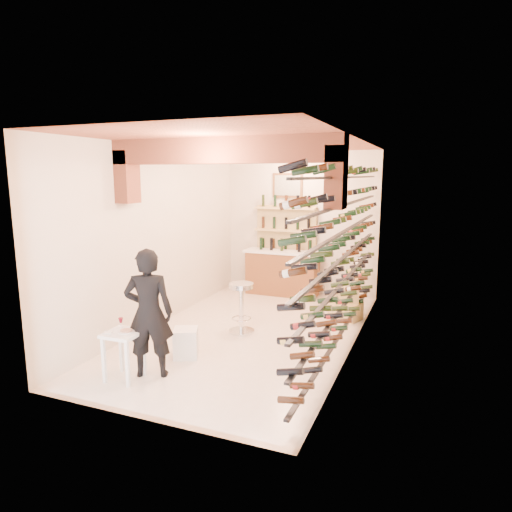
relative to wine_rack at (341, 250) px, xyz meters
The scene contains 11 objects.
ground 2.18m from the wine_rack, behind, with size 6.00×6.00×0.00m, color beige.
room_shell 1.70m from the wine_rack, behind, with size 3.52×6.02×3.21m.
wine_rack is the anchor object (origin of this frame).
back_counter 3.38m from the wine_rack, 124.66° to the left, with size 1.70×0.62×1.29m.
back_shelving 3.44m from the wine_rack, 122.37° to the left, with size 1.40×0.31×2.73m.
tasting_table 3.43m from the wine_rack, 136.95° to the right, with size 0.47×0.47×0.79m.
white_stool 2.74m from the wine_rack, 147.30° to the right, with size 0.35×0.35×0.44m, color white.
person 3.01m from the wine_rack, 136.73° to the right, with size 0.64×0.42×1.75m, color black.
chrome_barstool 1.98m from the wine_rack, behind, with size 0.45×0.45×0.87m.
crate_lower 1.97m from the wine_rack, 96.08° to the left, with size 0.55×0.39×0.33m, color tan.
crate_upper 1.78m from the wine_rack, 96.08° to the left, with size 0.44×0.30×0.26m, color tan.
Camera 1 is at (2.85, -6.80, 2.69)m, focal length 31.51 mm.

